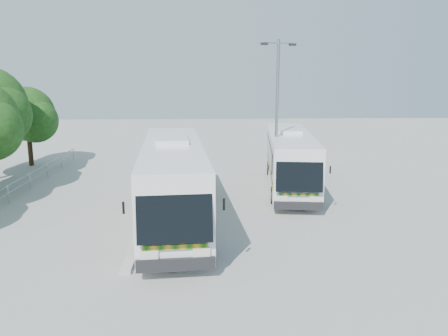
{
  "coord_description": "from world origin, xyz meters",
  "views": [
    {
      "loc": [
        0.44,
        -19.94,
        6.62
      ],
      "look_at": [
        1.49,
        2.53,
        1.91
      ],
      "focal_mm": 35.0,
      "sensor_mm": 36.0,
      "label": 1
    }
  ],
  "objects_px": {
    "coach_main": "(173,179)",
    "lamppost": "(277,111)",
    "coach_adjacent": "(290,158)",
    "tree_far_e": "(28,114)"
  },
  "relations": [
    {
      "from": "coach_adjacent",
      "to": "lamppost",
      "type": "height_order",
      "value": "lamppost"
    },
    {
      "from": "tree_far_e",
      "to": "lamppost",
      "type": "distance_m",
      "value": 19.33
    },
    {
      "from": "tree_far_e",
      "to": "lamppost",
      "type": "height_order",
      "value": "lamppost"
    },
    {
      "from": "coach_main",
      "to": "lamppost",
      "type": "distance_m",
      "value": 7.76
    },
    {
      "from": "tree_far_e",
      "to": "coach_main",
      "type": "xyz_separation_m",
      "value": [
        11.63,
        -13.44,
        -1.91
      ]
    },
    {
      "from": "tree_far_e",
      "to": "coach_adjacent",
      "type": "distance_m",
      "value": 19.84
    },
    {
      "from": "coach_adjacent",
      "to": "coach_main",
      "type": "bearing_deg",
      "value": -131.25
    },
    {
      "from": "coach_main",
      "to": "lamppost",
      "type": "relative_size",
      "value": 1.53
    },
    {
      "from": "coach_main",
      "to": "coach_adjacent",
      "type": "distance_m",
      "value": 8.94
    },
    {
      "from": "coach_main",
      "to": "coach_adjacent",
      "type": "relative_size",
      "value": 1.09
    }
  ]
}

